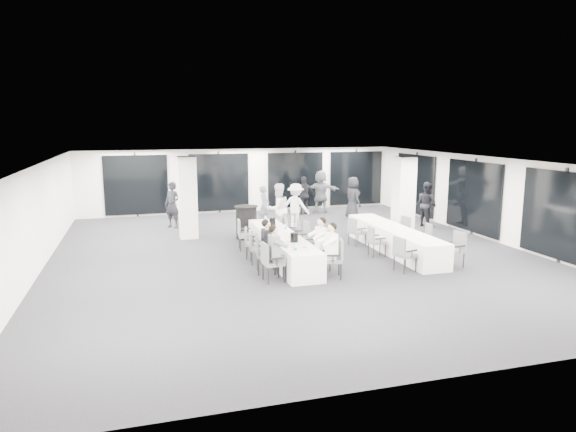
% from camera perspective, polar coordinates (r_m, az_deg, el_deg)
% --- Properties ---
extents(room, '(14.04, 16.04, 2.84)m').
position_cam_1_polar(room, '(16.56, 2.40, 1.52)').
color(room, black).
rests_on(room, ground).
extents(column_left, '(0.60, 0.60, 2.80)m').
position_cam_1_polar(column_left, '(17.84, -11.09, 2.01)').
color(column_left, silver).
rests_on(column_left, floor).
extents(column_right, '(0.60, 0.60, 2.80)m').
position_cam_1_polar(column_right, '(17.78, 12.70, 1.93)').
color(column_right, silver).
rests_on(column_right, floor).
extents(banquet_table_main, '(0.90, 5.00, 0.75)m').
position_cam_1_polar(banquet_table_main, '(14.84, -0.69, -3.47)').
color(banquet_table_main, silver).
rests_on(banquet_table_main, floor).
extents(banquet_table_side, '(0.90, 5.00, 0.75)m').
position_cam_1_polar(banquet_table_side, '(16.14, 11.66, -2.57)').
color(banquet_table_side, silver).
rests_on(banquet_table_side, floor).
extents(cocktail_table, '(0.81, 0.81, 1.12)m').
position_cam_1_polar(cocktail_table, '(17.59, -4.64, -0.69)').
color(cocktail_table, black).
rests_on(cocktail_table, floor).
extents(chair_main_left_near, '(0.54, 0.59, 0.99)m').
position_cam_1_polar(chair_main_left_near, '(12.77, -2.00, -4.86)').
color(chair_main_left_near, '#505258').
rests_on(chair_main_left_near, floor).
extents(chair_main_left_second, '(0.59, 0.63, 1.02)m').
position_cam_1_polar(chair_main_left_second, '(13.51, -2.83, -3.95)').
color(chair_main_left_second, '#505258').
rests_on(chair_main_left_second, floor).
extents(chair_main_left_mid, '(0.50, 0.54, 0.89)m').
position_cam_1_polar(chair_main_left_mid, '(14.45, -3.67, -3.34)').
color(chair_main_left_mid, '#505258').
rests_on(chair_main_left_mid, floor).
extents(chair_main_left_fourth, '(0.55, 0.57, 0.90)m').
position_cam_1_polar(chair_main_left_fourth, '(15.06, -4.21, -2.76)').
color(chair_main_left_fourth, '#505258').
rests_on(chair_main_left_fourth, floor).
extents(chair_main_left_far, '(0.52, 0.57, 0.95)m').
position_cam_1_polar(chair_main_left_far, '(16.02, -4.98, -1.87)').
color(chair_main_left_far, '#505258').
rests_on(chair_main_left_far, floor).
extents(chair_main_right_near, '(0.62, 0.64, 1.00)m').
position_cam_1_polar(chair_main_right_near, '(13.13, 5.28, -4.46)').
color(chair_main_right_near, '#505258').
rests_on(chair_main_right_near, floor).
extents(chair_main_right_second, '(0.48, 0.52, 0.89)m').
position_cam_1_polar(chair_main_right_second, '(13.86, 4.05, -3.92)').
color(chair_main_right_second, '#505258').
rests_on(chair_main_right_second, floor).
extents(chair_main_right_mid, '(0.53, 0.57, 0.92)m').
position_cam_1_polar(chair_main_right_mid, '(14.63, 2.92, -3.09)').
color(chair_main_right_mid, '#505258').
rests_on(chair_main_right_mid, floor).
extents(chair_main_right_fourth, '(0.49, 0.55, 0.96)m').
position_cam_1_polar(chair_main_right_fourth, '(15.64, 1.62, -2.12)').
color(chair_main_right_fourth, '#505258').
rests_on(chair_main_right_fourth, floor).
extents(chair_main_right_far, '(0.51, 0.54, 0.87)m').
position_cam_1_polar(chair_main_right_far, '(16.45, 0.68, -1.69)').
color(chair_main_right_far, '#505258').
rests_on(chair_main_right_far, floor).
extents(chair_side_left_near, '(0.57, 0.60, 0.95)m').
position_cam_1_polar(chair_side_left_near, '(13.92, 12.66, -3.94)').
color(chair_side_left_near, '#505258').
rests_on(chair_side_left_near, floor).
extents(chair_side_left_mid, '(0.46, 0.52, 0.89)m').
position_cam_1_polar(chair_side_left_mid, '(15.41, 9.61, -2.59)').
color(chair_side_left_mid, '#505258').
rests_on(chair_side_left_mid, floor).
extents(chair_side_left_far, '(0.55, 0.58, 0.90)m').
position_cam_1_polar(chair_side_left_far, '(16.68, 7.49, -1.54)').
color(chair_side_left_far, '#505258').
rests_on(chair_side_left_far, floor).
extents(chair_side_right_near, '(0.56, 0.60, 0.97)m').
position_cam_1_polar(chair_side_right_near, '(14.86, 18.13, -3.28)').
color(chair_side_right_near, '#505258').
rests_on(chair_side_right_near, floor).
extents(chair_side_right_mid, '(0.50, 0.54, 0.89)m').
position_cam_1_polar(chair_side_right_mid, '(16.17, 14.94, -2.20)').
color(chair_side_right_mid, '#505258').
rests_on(chair_side_right_mid, floor).
extents(chair_side_right_far, '(0.52, 0.55, 0.88)m').
position_cam_1_polar(chair_side_right_far, '(17.32, 12.64, -1.31)').
color(chair_side_right_far, '#505258').
rests_on(chair_side_right_far, floor).
extents(seated_guest_a, '(0.50, 0.38, 1.44)m').
position_cam_1_polar(seated_guest_a, '(12.76, -1.28, -3.72)').
color(seated_guest_a, slate).
rests_on(seated_guest_a, floor).
extents(seated_guest_b, '(0.50, 0.38, 1.44)m').
position_cam_1_polar(seated_guest_b, '(13.48, -2.12, -2.97)').
color(seated_guest_b, black).
rests_on(seated_guest_b, floor).
extents(seated_guest_c, '(0.50, 0.38, 1.44)m').
position_cam_1_polar(seated_guest_c, '(13.03, 4.58, -3.46)').
color(seated_guest_c, white).
rests_on(seated_guest_c, floor).
extents(seated_guest_d, '(0.50, 0.38, 1.44)m').
position_cam_1_polar(seated_guest_d, '(13.74, 3.44, -2.73)').
color(seated_guest_d, white).
rests_on(seated_guest_d, floor).
extents(standing_guest_a, '(0.77, 0.82, 1.76)m').
position_cam_1_polar(standing_guest_a, '(19.71, -2.66, 1.43)').
color(standing_guest_a, slate).
rests_on(standing_guest_a, floor).
extents(standing_guest_b, '(1.13, 0.88, 2.07)m').
position_cam_1_polar(standing_guest_b, '(18.13, -1.12, 1.16)').
color(standing_guest_b, white).
rests_on(standing_guest_b, floor).
extents(standing_guest_c, '(1.32, 1.31, 1.91)m').
position_cam_1_polar(standing_guest_c, '(19.28, 0.86, 1.47)').
color(standing_guest_c, white).
rests_on(standing_guest_c, floor).
extents(standing_guest_d, '(1.21, 0.83, 1.88)m').
position_cam_1_polar(standing_guest_d, '(22.19, 1.82, 2.58)').
color(standing_guest_d, black).
rests_on(standing_guest_d, floor).
extents(standing_guest_e, '(0.71, 1.02, 1.97)m').
position_cam_1_polar(standing_guest_e, '(21.30, 7.22, 2.31)').
color(standing_guest_e, black).
rests_on(standing_guest_e, floor).
extents(standing_guest_f, '(2.05, 1.06, 2.13)m').
position_cam_1_polar(standing_guest_f, '(22.69, 3.65, 3.06)').
color(standing_guest_f, slate).
rests_on(standing_guest_f, floor).
extents(standing_guest_g, '(0.92, 0.91, 1.97)m').
position_cam_1_polar(standing_guest_g, '(19.83, -12.73, 1.55)').
color(standing_guest_g, black).
rests_on(standing_guest_g, floor).
extents(standing_guest_h, '(0.75, 1.04, 1.96)m').
position_cam_1_polar(standing_guest_h, '(20.26, 15.20, 1.61)').
color(standing_guest_h, black).
rests_on(standing_guest_h, floor).
extents(ice_bucket_near, '(0.21, 0.21, 0.24)m').
position_cam_1_polar(ice_bucket_near, '(13.81, 0.69, -2.39)').
color(ice_bucket_near, black).
rests_on(ice_bucket_near, banquet_table_main).
extents(ice_bucket_far, '(0.20, 0.20, 0.22)m').
position_cam_1_polar(ice_bucket_far, '(16.09, -1.74, -0.63)').
color(ice_bucket_far, black).
rests_on(ice_bucket_far, banquet_table_main).
extents(water_bottle_a, '(0.08, 0.08, 0.24)m').
position_cam_1_polar(water_bottle_a, '(12.65, 0.83, -3.57)').
color(water_bottle_a, silver).
rests_on(water_bottle_a, banquet_table_main).
extents(water_bottle_b, '(0.06, 0.06, 0.20)m').
position_cam_1_polar(water_bottle_b, '(15.24, -0.29, -1.27)').
color(water_bottle_b, silver).
rests_on(water_bottle_b, banquet_table_main).
extents(water_bottle_c, '(0.07, 0.07, 0.21)m').
position_cam_1_polar(water_bottle_c, '(16.62, -2.51, -0.31)').
color(water_bottle_c, silver).
rests_on(water_bottle_c, banquet_table_main).
extents(plate_a, '(0.19, 0.19, 0.03)m').
position_cam_1_polar(plate_a, '(13.19, 0.66, -3.49)').
color(plate_a, white).
rests_on(plate_a, banquet_table_main).
extents(plate_b, '(0.22, 0.22, 0.03)m').
position_cam_1_polar(plate_b, '(13.18, 1.85, -3.50)').
color(plate_b, white).
rests_on(plate_b, banquet_table_main).
extents(plate_c, '(0.19, 0.19, 0.03)m').
position_cam_1_polar(plate_c, '(14.37, 0.32, -2.34)').
color(plate_c, white).
rests_on(plate_c, banquet_table_main).
extents(wine_glass, '(0.08, 0.08, 0.20)m').
position_cam_1_polar(wine_glass, '(12.89, 2.21, -3.18)').
color(wine_glass, silver).
rests_on(wine_glass, banquet_table_main).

